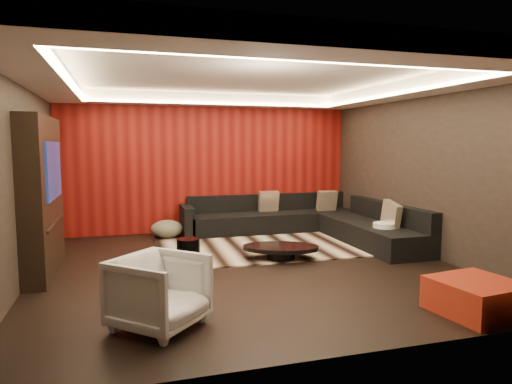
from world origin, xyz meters
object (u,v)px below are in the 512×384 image
object	(u,v)px
orange_ottoman	(476,297)
armchair	(159,292)
sectional_sofa	(307,223)
coffee_table	(281,252)
white_side_table	(384,237)
drum_stool	(189,252)

from	to	relation	value
orange_ottoman	armchair	bearing A→B (deg)	170.12
armchair	sectional_sofa	distance (m)	4.95
coffee_table	armchair	distance (m)	3.02
white_side_table	sectional_sofa	xyz separation A→B (m)	(-0.77, 1.54, 0.02)
armchair	white_side_table	bearing A→B (deg)	-16.39
drum_stool	white_side_table	bearing A→B (deg)	1.01
armchair	sectional_sofa	world-z (taller)	sectional_sofa
orange_ottoman	armchair	world-z (taller)	armchair
drum_stool	armchair	bearing A→B (deg)	-105.30
drum_stool	armchair	distance (m)	2.28
drum_stool	white_side_table	size ratio (longest dim) A/B	0.83
orange_ottoman	sectional_sofa	world-z (taller)	sectional_sofa
white_side_table	armchair	world-z (taller)	armchair
drum_stool	orange_ottoman	xyz separation A→B (m)	(2.70, -2.77, -0.04)
sectional_sofa	coffee_table	bearing A→B (deg)	-125.12
coffee_table	white_side_table	size ratio (longest dim) A/B	2.49
orange_ottoman	sectional_sofa	bearing A→B (deg)	91.53
coffee_table	drum_stool	bearing A→B (deg)	180.00
orange_ottoman	sectional_sofa	xyz separation A→B (m)	(-0.12, 4.36, 0.08)
coffee_table	armchair	world-z (taller)	armchair
coffee_table	armchair	bearing A→B (deg)	-133.16
coffee_table	drum_stool	world-z (taller)	drum_stool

